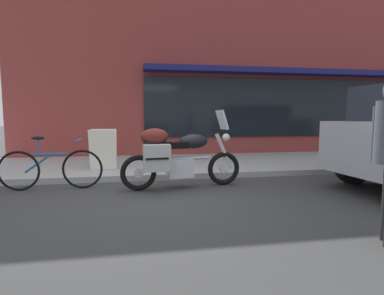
# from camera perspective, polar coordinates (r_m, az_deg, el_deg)

# --- Properties ---
(ground_plane) EXTENTS (80.00, 80.00, 0.00)m
(ground_plane) POSITION_cam_1_polar(r_m,az_deg,el_deg) (4.99, -6.73, -8.81)
(ground_plane) COLOR #363636
(touring_motorcycle) EXTENTS (2.18, 0.82, 1.39)m
(touring_motorcycle) POSITION_cam_1_polar(r_m,az_deg,el_deg) (5.20, -3.09, -1.46)
(touring_motorcycle) COLOR black
(touring_motorcycle) RESTS_ON ground_plane
(parked_bicycle) EXTENTS (1.73, 0.48, 0.93)m
(parked_bicycle) POSITION_cam_1_polar(r_m,az_deg,el_deg) (5.71, -25.49, -3.61)
(parked_bicycle) COLOR black
(parked_bicycle) RESTS_ON ground_plane
(sandwich_board_sign) EXTENTS (0.55, 0.40, 0.87)m
(sandwich_board_sign) POSITION_cam_1_polar(r_m,az_deg,el_deg) (6.76, -16.68, -0.33)
(sandwich_board_sign) COLOR silver
(sandwich_board_sign) RESTS_ON sidewalk_curb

